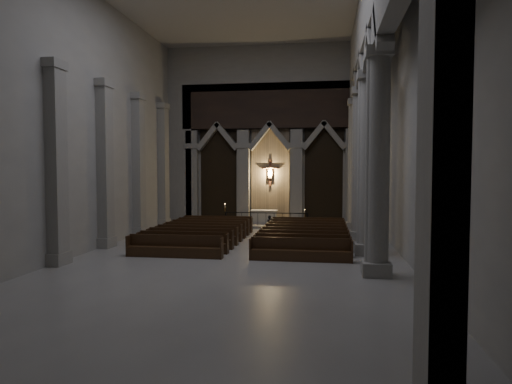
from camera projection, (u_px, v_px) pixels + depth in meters
room at (237, 78)px, 19.14m from camera, size 24.00×24.10×12.00m
sanctuary_wall at (270, 127)px, 30.59m from camera, size 14.00×0.77×12.00m
right_arcade at (369, 75)px, 19.63m from camera, size 1.00×24.00×12.00m
left_pilasters at (123, 167)px, 23.80m from camera, size 0.60×13.00×8.03m
sanctuary_step at (268, 225)px, 30.01m from camera, size 8.50×2.60×0.15m
altar at (264, 217)px, 30.26m from camera, size 1.77×0.71×0.90m
altar_rail at (266, 218)px, 28.91m from camera, size 5.32×0.09×1.05m
candle_stand_left at (225, 221)px, 29.35m from camera, size 0.26×0.26×1.57m
candle_stand_right at (305, 224)px, 28.66m from camera, size 0.21×0.21×1.25m
pews at (251, 238)px, 23.12m from camera, size 9.63×8.41×0.94m
worshipper at (270, 225)px, 25.97m from camera, size 0.43×0.30×1.14m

